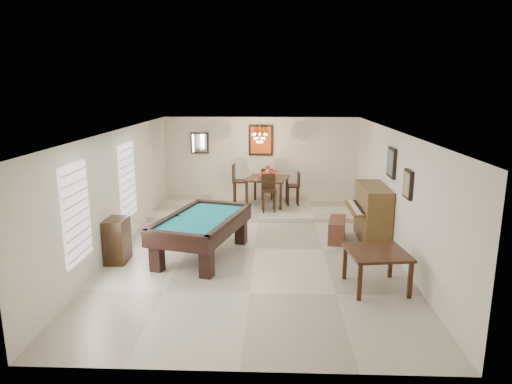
# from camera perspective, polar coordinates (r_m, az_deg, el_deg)

# --- Properties ---
(ground_plane) EXTENTS (6.00, 9.00, 0.02)m
(ground_plane) POSITION_cam_1_polar(r_m,az_deg,el_deg) (10.22, -0.13, -7.11)
(ground_plane) COLOR beige
(wall_back) EXTENTS (6.00, 0.04, 2.60)m
(wall_back) POSITION_cam_1_polar(r_m,az_deg,el_deg) (14.26, 0.61, 4.13)
(wall_back) COLOR silver
(wall_back) RESTS_ON ground_plane
(wall_front) EXTENTS (6.00, 0.04, 2.60)m
(wall_front) POSITION_cam_1_polar(r_m,az_deg,el_deg) (5.56, -2.08, -10.42)
(wall_front) COLOR silver
(wall_front) RESTS_ON ground_plane
(wall_left) EXTENTS (0.04, 9.00, 2.60)m
(wall_left) POSITION_cam_1_polar(r_m,az_deg,el_deg) (10.41, -16.88, 0.20)
(wall_left) COLOR silver
(wall_left) RESTS_ON ground_plane
(wall_right) EXTENTS (0.04, 9.00, 2.60)m
(wall_right) POSITION_cam_1_polar(r_m,az_deg,el_deg) (10.18, 17.00, -0.09)
(wall_right) COLOR silver
(wall_right) RESTS_ON ground_plane
(ceiling) EXTENTS (6.00, 9.00, 0.04)m
(ceiling) POSITION_cam_1_polar(r_m,az_deg,el_deg) (9.64, -0.14, 7.62)
(ceiling) COLOR white
(ceiling) RESTS_ON wall_back
(dining_step) EXTENTS (6.00, 2.50, 0.12)m
(dining_step) POSITION_cam_1_polar(r_m,az_deg,el_deg) (13.30, 0.44, -2.00)
(dining_step) COLOR beige
(dining_step) RESTS_ON ground_plane
(window_left_front) EXTENTS (0.06, 1.00, 1.70)m
(window_left_front) POSITION_cam_1_polar(r_m,az_deg,el_deg) (8.39, -21.54, -2.48)
(window_left_front) COLOR white
(window_left_front) RESTS_ON wall_left
(window_left_rear) EXTENTS (0.06, 1.00, 1.70)m
(window_left_rear) POSITION_cam_1_polar(r_m,az_deg,el_deg) (10.93, -15.76, 1.41)
(window_left_rear) COLOR white
(window_left_rear) RESTS_ON wall_left
(pool_table) EXTENTS (1.96, 2.78, 0.84)m
(pool_table) POSITION_cam_1_polar(r_m,az_deg,el_deg) (9.72, -6.74, -5.60)
(pool_table) COLOR black
(pool_table) RESTS_ON ground_plane
(square_table) EXTENTS (1.13, 1.13, 0.70)m
(square_table) POSITION_cam_1_polar(r_m,az_deg,el_deg) (8.46, 14.78, -9.37)
(square_table) COLOR black
(square_table) RESTS_ON ground_plane
(upright_piano) EXTENTS (0.88, 1.56, 1.30)m
(upright_piano) POSITION_cam_1_polar(r_m,az_deg,el_deg) (10.85, 13.56, -2.60)
(upright_piano) COLOR brown
(upright_piano) RESTS_ON ground_plane
(piano_bench) EXTENTS (0.52, 0.96, 0.51)m
(piano_bench) POSITION_cam_1_polar(r_m,az_deg,el_deg) (10.83, 10.08, -4.67)
(piano_bench) COLOR #5B2D1D
(piano_bench) RESTS_ON ground_plane
(apothecary_chest) EXTENTS (0.40, 0.61, 0.91)m
(apothecary_chest) POSITION_cam_1_polar(r_m,az_deg,el_deg) (9.77, -16.96, -5.80)
(apothecary_chest) COLOR black
(apothecary_chest) RESTS_ON ground_plane
(dining_table) EXTENTS (1.33, 1.33, 0.93)m
(dining_table) POSITION_cam_1_polar(r_m,az_deg,el_deg) (13.32, 1.43, 0.36)
(dining_table) COLOR black
(dining_table) RESTS_ON dining_step
(flower_vase) EXTENTS (0.18, 0.18, 0.26)m
(flower_vase) POSITION_cam_1_polar(r_m,az_deg,el_deg) (13.20, 1.44, 2.88)
(flower_vase) COLOR red
(flower_vase) RESTS_ON dining_table
(dining_chair_south) EXTENTS (0.42, 0.42, 1.04)m
(dining_chair_south) POSITION_cam_1_polar(r_m,az_deg,el_deg) (12.58, 1.60, -0.16)
(dining_chair_south) COLOR black
(dining_chair_south) RESTS_ON dining_step
(dining_chair_north) EXTENTS (0.37, 0.37, 0.97)m
(dining_chair_north) POSITION_cam_1_polar(r_m,az_deg,el_deg) (14.02, 1.40, 1.08)
(dining_chair_north) COLOR black
(dining_chair_north) RESTS_ON dining_step
(dining_chair_west) EXTENTS (0.46, 0.46, 1.20)m
(dining_chair_west) POSITION_cam_1_polar(r_m,az_deg,el_deg) (13.34, -1.93, 0.97)
(dining_chair_west) COLOR black
(dining_chair_west) RESTS_ON dining_step
(dining_chair_east) EXTENTS (0.39, 0.39, 0.98)m
(dining_chair_east) POSITION_cam_1_polar(r_m,az_deg,el_deg) (13.33, 4.62, 0.43)
(dining_chair_east) COLOR black
(dining_chair_east) RESTS_ON dining_step
(chandelier) EXTENTS (0.44, 0.44, 0.60)m
(chandelier) POSITION_cam_1_polar(r_m,az_deg,el_deg) (12.86, 0.45, 7.19)
(chandelier) COLOR #FFE5B2
(chandelier) RESTS_ON ceiling
(back_painting) EXTENTS (0.75, 0.06, 0.95)m
(back_painting) POSITION_cam_1_polar(r_m,az_deg,el_deg) (14.14, 0.61, 6.51)
(back_painting) COLOR #D84C14
(back_painting) RESTS_ON wall_back
(back_mirror) EXTENTS (0.55, 0.06, 0.65)m
(back_mirror) POSITION_cam_1_polar(r_m,az_deg,el_deg) (14.33, -7.05, 6.09)
(back_mirror) COLOR white
(back_mirror) RESTS_ON wall_back
(right_picture_upper) EXTENTS (0.06, 0.55, 0.65)m
(right_picture_upper) POSITION_cam_1_polar(r_m,az_deg,el_deg) (10.34, 16.59, 3.53)
(right_picture_upper) COLOR slate
(right_picture_upper) RESTS_ON wall_right
(right_picture_lower) EXTENTS (0.06, 0.45, 0.55)m
(right_picture_lower) POSITION_cam_1_polar(r_m,az_deg,el_deg) (9.14, 18.47, 0.93)
(right_picture_lower) COLOR gray
(right_picture_lower) RESTS_ON wall_right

